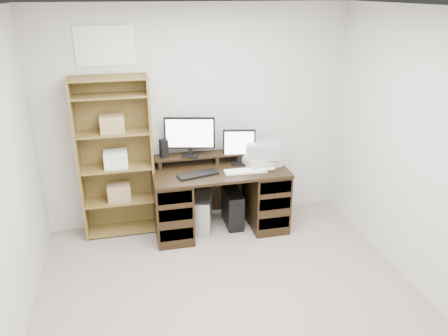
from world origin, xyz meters
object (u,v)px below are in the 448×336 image
object	(u,v)px
monitor_wide	(190,134)
tower_silver	(203,213)
printer	(262,161)
monitor_small	(239,145)
tower_black	(233,208)
bookshelf	(116,157)
desk	(220,198)

from	to	relation	value
monitor_wide	tower_silver	distance (m)	0.93
printer	monitor_small	bearing A→B (deg)	147.27
monitor_wide	tower_black	bearing A→B (deg)	-2.87
tower_silver	bookshelf	distance (m)	1.18
printer	tower_silver	xyz separation A→B (m)	(-0.70, -0.01, -0.59)
bookshelf	tower_black	bearing A→B (deg)	-7.04
desk	monitor_wide	distance (m)	0.81
tower_silver	tower_black	world-z (taller)	tower_black
monitor_small	tower_silver	distance (m)	0.89
tower_black	bookshelf	xyz separation A→B (m)	(-1.29, 0.16, 0.71)
desk	tower_black	world-z (taller)	desk
monitor_small	tower_black	bearing A→B (deg)	-129.17
monitor_small	tower_silver	bearing A→B (deg)	-155.30
monitor_wide	monitor_small	bearing A→B (deg)	6.96
desk	tower_silver	xyz separation A→B (m)	(-0.20, 0.02, -0.18)
desk	printer	bearing A→B (deg)	2.59
monitor_wide	tower_black	xyz separation A→B (m)	(0.47, -0.14, -0.91)
monitor_small	tower_silver	xyz separation A→B (m)	(-0.45, -0.11, -0.76)
desk	tower_black	bearing A→B (deg)	17.71
desk	printer	distance (m)	0.65
desk	bookshelf	size ratio (longest dim) A/B	0.83
desk	printer	size ratio (longest dim) A/B	3.85
tower_black	printer	bearing A→B (deg)	-4.25
monitor_small	bookshelf	world-z (taller)	bookshelf
bookshelf	desk	bearing A→B (deg)	-10.77
desk	monitor_small	distance (m)	0.65
tower_silver	monitor_wide	bearing A→B (deg)	135.69
desk	bookshelf	distance (m)	1.26
tower_silver	tower_black	bearing A→B (deg)	21.16
monitor_small	bookshelf	distance (m)	1.38
tower_silver	bookshelf	size ratio (longest dim) A/B	0.23
tower_silver	bookshelf	world-z (taller)	bookshelf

